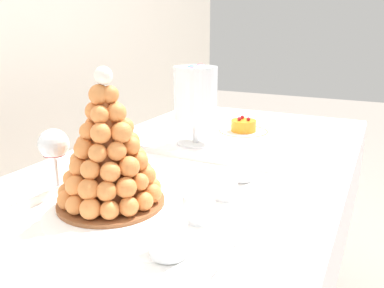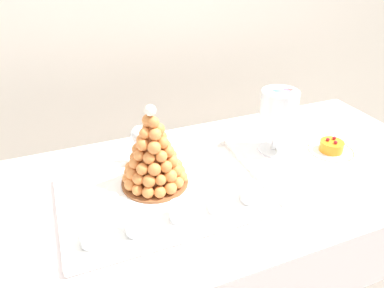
{
  "view_description": "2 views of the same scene",
  "coord_description": "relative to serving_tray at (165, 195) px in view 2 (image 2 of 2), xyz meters",
  "views": [
    {
      "loc": [
        -0.81,
        -0.44,
        1.16
      ],
      "look_at": [
        0.02,
        -0.03,
        0.88
      ],
      "focal_mm": 36.81,
      "sensor_mm": 36.0,
      "label": 1
    },
    {
      "loc": [
        -0.45,
        -0.9,
        1.51
      ],
      "look_at": [
        -0.08,
        0.03,
        0.94
      ],
      "focal_mm": 33.15,
      "sensor_mm": 36.0,
      "label": 2
    }
  ],
  "objects": [
    {
      "name": "buffet_table",
      "position": [
        0.2,
        0.03,
        -0.1
      ],
      "size": [
        1.74,
        0.79,
        0.8
      ],
      "color": "brown",
      "rests_on": "ground_plane"
    },
    {
      "name": "serving_tray",
      "position": [
        0.0,
        0.0,
        0.0
      ],
      "size": [
        0.65,
        0.43,
        0.02
      ],
      "color": "white",
      "rests_on": "buffet_table"
    },
    {
      "name": "croquembouche",
      "position": [
        -0.01,
        0.07,
        0.11
      ],
      "size": [
        0.22,
        0.22,
        0.28
      ],
      "color": "brown",
      "rests_on": "serving_tray"
    },
    {
      "name": "dessert_cup_left",
      "position": [
        -0.25,
        -0.12,
        0.03
      ],
      "size": [
        0.06,
        0.06,
        0.05
      ],
      "color": "silver",
      "rests_on": "serving_tray"
    },
    {
      "name": "dessert_cup_mid_left",
      "position": [
        -0.12,
        -0.13,
        0.03
      ],
      "size": [
        0.06,
        0.06,
        0.05
      ],
      "color": "silver",
      "rests_on": "serving_tray"
    },
    {
      "name": "dessert_cup_centre",
      "position": [
        0.01,
        -0.12,
        0.03
      ],
      "size": [
        0.06,
        0.06,
        0.05
      ],
      "color": "silver",
      "rests_on": "serving_tray"
    },
    {
      "name": "dessert_cup_mid_right",
      "position": [
        0.12,
        -0.13,
        0.03
      ],
      "size": [
        0.06,
        0.06,
        0.05
      ],
      "color": "silver",
      "rests_on": "serving_tray"
    },
    {
      "name": "dessert_cup_right",
      "position": [
        0.24,
        -0.12,
        0.03
      ],
      "size": [
        0.06,
        0.06,
        0.05
      ],
      "color": "silver",
      "rests_on": "serving_tray"
    },
    {
      "name": "macaron_goblet",
      "position": [
        0.48,
        0.11,
        0.16
      ],
      "size": [
        0.14,
        0.14,
        0.26
      ],
      "color": "white",
      "rests_on": "buffet_table"
    },
    {
      "name": "fruit_tart_plate",
      "position": [
        0.68,
        0.02,
        0.01
      ],
      "size": [
        0.18,
        0.18,
        0.06
      ],
      "color": "white",
      "rests_on": "buffet_table"
    },
    {
      "name": "wine_glass",
      "position": [
        -0.02,
        0.21,
        0.11
      ],
      "size": [
        0.07,
        0.07,
        0.15
      ],
      "color": "silver",
      "rests_on": "buffet_table"
    }
  ]
}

